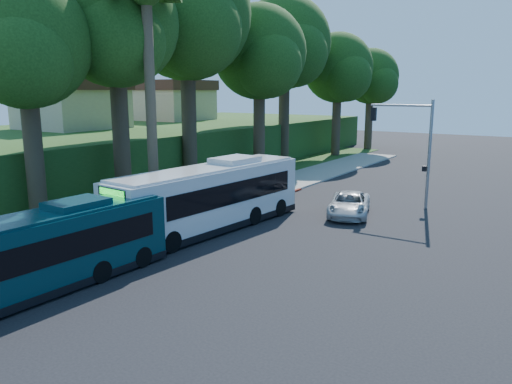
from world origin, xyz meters
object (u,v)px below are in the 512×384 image
Objects in this scene: pickup at (349,204)px; teal_bus at (40,251)px; bus_shelter at (149,194)px; white_bus at (212,196)px.

teal_bus is at bearing -124.38° from pickup.
bus_shelter is at bearing -153.90° from pickup.
teal_bus reaches higher than bus_shelter.
white_bus reaches higher than bus_shelter.
pickup is (5.13, 7.04, -1.16)m from white_bus.
white_bus reaches higher than pickup.
bus_shelter is 12.02m from pickup.
pickup is (5.13, 17.49, -0.89)m from teal_bus.
teal_bus is 2.18× the size of pickup.
white_bus is 2.56× the size of pickup.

